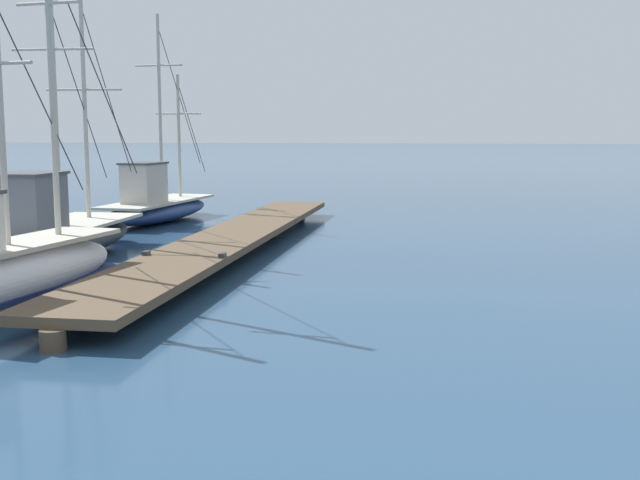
{
  "coord_description": "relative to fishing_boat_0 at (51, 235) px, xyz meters",
  "views": [
    {
      "loc": [
        -0.44,
        -1.66,
        2.93
      ],
      "look_at": [
        -2.35,
        9.23,
        1.4
      ],
      "focal_mm": 44.01,
      "sensor_mm": 36.0,
      "label": 1
    }
  ],
  "objects": [
    {
      "name": "fishing_boat_1",
      "position": [
        -0.53,
        7.72,
        -0.01
      ],
      "size": [
        2.37,
        7.08,
        6.69
      ],
      "color": "navy",
      "rests_on": "ground"
    },
    {
      "name": "floating_dock",
      "position": [
        3.7,
        2.01,
        -0.22
      ],
      "size": [
        2.02,
        18.26,
        0.53
      ],
      "color": "brown",
      "rests_on": "ground"
    },
    {
      "name": "fishing_boat_0",
      "position": [
        0.0,
        0.0,
        0.0
      ],
      "size": [
        2.44,
        8.43,
        6.37
      ],
      "color": "black",
      "rests_on": "ground"
    }
  ]
}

